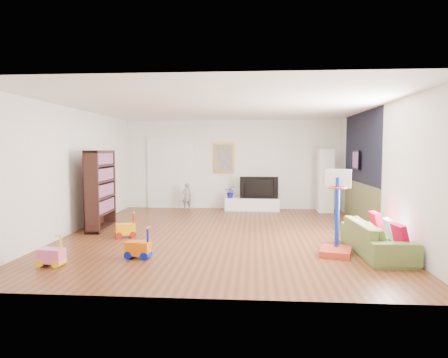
# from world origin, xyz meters

# --- Properties ---
(floor) EXTENTS (6.50, 7.50, 0.00)m
(floor) POSITION_xyz_m (0.00, 0.00, 0.00)
(floor) COLOR brown
(floor) RESTS_ON ground
(ceiling) EXTENTS (6.50, 7.50, 0.00)m
(ceiling) POSITION_xyz_m (0.00, 0.00, 2.70)
(ceiling) COLOR white
(ceiling) RESTS_ON ground
(wall_back) EXTENTS (6.50, 0.00, 2.70)m
(wall_back) POSITION_xyz_m (0.00, 3.75, 1.35)
(wall_back) COLOR silver
(wall_back) RESTS_ON ground
(wall_front) EXTENTS (6.50, 0.00, 2.70)m
(wall_front) POSITION_xyz_m (0.00, -3.75, 1.35)
(wall_front) COLOR silver
(wall_front) RESTS_ON ground
(wall_left) EXTENTS (0.00, 7.50, 2.70)m
(wall_left) POSITION_xyz_m (-3.25, 0.00, 1.35)
(wall_left) COLOR white
(wall_left) RESTS_ON ground
(wall_right) EXTENTS (0.00, 7.50, 2.70)m
(wall_right) POSITION_xyz_m (3.25, 0.00, 1.35)
(wall_right) COLOR silver
(wall_right) RESTS_ON ground
(navy_accent) EXTENTS (0.01, 3.20, 1.70)m
(navy_accent) POSITION_xyz_m (3.23, 1.40, 1.85)
(navy_accent) COLOR black
(navy_accent) RESTS_ON wall_right
(olive_wainscot) EXTENTS (0.01, 3.20, 1.00)m
(olive_wainscot) POSITION_xyz_m (3.23, 1.40, 0.50)
(olive_wainscot) COLOR brown
(olive_wainscot) RESTS_ON wall_right
(doorway) EXTENTS (1.45, 0.06, 2.10)m
(doorway) POSITION_xyz_m (-1.90, 3.71, 1.05)
(doorway) COLOR white
(doorway) RESTS_ON ground
(painting_back) EXTENTS (0.62, 0.06, 0.92)m
(painting_back) POSITION_xyz_m (-0.25, 3.71, 1.55)
(painting_back) COLOR gold
(painting_back) RESTS_ON wall_back
(artwork_right) EXTENTS (0.04, 0.56, 0.46)m
(artwork_right) POSITION_xyz_m (3.17, 1.60, 1.55)
(artwork_right) COLOR #7F3F8C
(artwork_right) RESTS_ON wall_right
(media_console) EXTENTS (1.62, 0.46, 0.37)m
(media_console) POSITION_xyz_m (0.62, 3.32, 0.19)
(media_console) COLOR white
(media_console) RESTS_ON ground
(tall_cabinet) EXTENTS (0.43, 0.43, 1.82)m
(tall_cabinet) POSITION_xyz_m (2.72, 3.22, 0.91)
(tall_cabinet) COLOR white
(tall_cabinet) RESTS_ON ground
(bookshelf) EXTENTS (0.37, 1.24, 1.79)m
(bookshelf) POSITION_xyz_m (-2.79, 0.31, 0.89)
(bookshelf) COLOR black
(bookshelf) RESTS_ON ground
(sofa) EXTENTS (0.82, 1.93, 0.55)m
(sofa) POSITION_xyz_m (2.79, -1.44, 0.28)
(sofa) COLOR #5E7134
(sofa) RESTS_ON ground
(basketball_hoop) EXTENTS (0.65, 0.73, 1.47)m
(basketball_hoop) POSITION_xyz_m (2.07, -1.58, 0.74)
(basketball_hoop) COLOR red
(basketball_hoop) RESTS_ON ground
(ride_on_yellow) EXTENTS (0.45, 0.37, 0.52)m
(ride_on_yellow) POSITION_xyz_m (-1.97, -0.49, 0.26)
(ride_on_yellow) COLOR #FFA906
(ride_on_yellow) RESTS_ON ground
(ride_on_orange) EXTENTS (0.41, 0.28, 0.52)m
(ride_on_orange) POSITION_xyz_m (-1.25, -2.03, 0.26)
(ride_on_orange) COLOR #D85F07
(ride_on_orange) RESTS_ON ground
(ride_on_pink) EXTENTS (0.40, 0.27, 0.51)m
(ride_on_pink) POSITION_xyz_m (-2.47, -2.57, 0.25)
(ride_on_pink) COLOR pink
(ride_on_pink) RESTS_ON ground
(child) EXTENTS (0.36, 0.32, 0.82)m
(child) POSITION_xyz_m (-1.34, 3.31, 0.41)
(child) COLOR gray
(child) RESTS_ON ground
(tv) EXTENTS (1.12, 0.19, 0.64)m
(tv) POSITION_xyz_m (0.82, 3.31, 0.70)
(tv) COLOR black
(tv) RESTS_ON media_console
(vase_plant) EXTENTS (0.33, 0.29, 0.36)m
(vase_plant) POSITION_xyz_m (-0.03, 3.32, 0.55)
(vase_plant) COLOR #130997
(vase_plant) RESTS_ON media_console
(pillow_left) EXTENTS (0.14, 0.38, 0.37)m
(pillow_left) POSITION_xyz_m (2.98, -1.99, 0.44)
(pillow_left) COLOR #AB0026
(pillow_left) RESTS_ON sofa
(pillow_center) EXTENTS (0.11, 0.35, 0.35)m
(pillow_center) POSITION_xyz_m (3.01, -1.44, 0.44)
(pillow_center) COLOR silver
(pillow_center) RESTS_ON sofa
(pillow_right) EXTENTS (0.11, 0.40, 0.40)m
(pillow_right) POSITION_xyz_m (2.96, -0.86, 0.44)
(pillow_right) COLOR red
(pillow_right) RESTS_ON sofa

